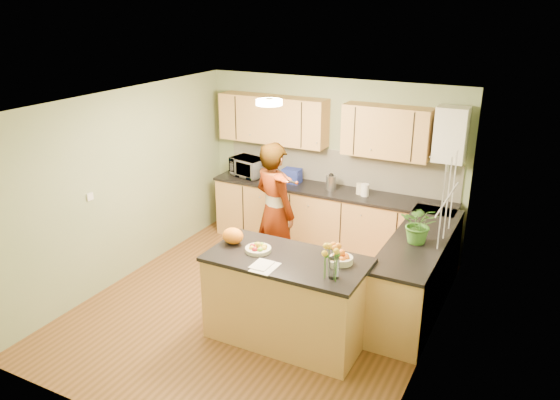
% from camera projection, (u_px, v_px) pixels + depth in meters
% --- Properties ---
extents(floor, '(4.50, 4.50, 0.00)m').
position_uv_depth(floor, '(259.00, 307.00, 6.68)').
color(floor, brown).
rests_on(floor, ground).
extents(ceiling, '(4.00, 4.50, 0.02)m').
position_uv_depth(ceiling, '(256.00, 103.00, 5.82)').
color(ceiling, silver).
rests_on(ceiling, wall_back).
extents(wall_back, '(4.00, 0.02, 2.50)m').
position_uv_depth(wall_back, '(332.00, 163.00, 8.12)').
color(wall_back, gray).
rests_on(wall_back, floor).
extents(wall_front, '(4.00, 0.02, 2.50)m').
position_uv_depth(wall_front, '(119.00, 303.00, 4.37)').
color(wall_front, gray).
rests_on(wall_front, floor).
extents(wall_left, '(0.02, 4.50, 2.50)m').
position_uv_depth(wall_left, '(124.00, 186.00, 7.11)').
color(wall_left, gray).
rests_on(wall_left, floor).
extents(wall_right, '(0.02, 4.50, 2.50)m').
position_uv_depth(wall_right, '(434.00, 246.00, 5.39)').
color(wall_right, gray).
rests_on(wall_right, floor).
extents(back_counter, '(3.64, 0.62, 0.94)m').
position_uv_depth(back_counter, '(329.00, 219.00, 8.10)').
color(back_counter, tan).
rests_on(back_counter, floor).
extents(right_counter, '(0.62, 2.24, 0.94)m').
position_uv_depth(right_counter, '(418.00, 273.00, 6.49)').
color(right_counter, tan).
rests_on(right_counter, floor).
extents(splashback, '(3.60, 0.02, 0.52)m').
position_uv_depth(splashback, '(338.00, 167.00, 8.09)').
color(splashback, '#EFE8CF').
rests_on(splashback, back_counter).
extents(upper_cabinets, '(3.20, 0.34, 0.70)m').
position_uv_depth(upper_cabinets, '(317.00, 124.00, 7.85)').
color(upper_cabinets, tan).
rests_on(upper_cabinets, wall_back).
extents(boiler, '(0.40, 0.30, 0.86)m').
position_uv_depth(boiler, '(451.00, 135.00, 7.04)').
color(boiler, white).
rests_on(boiler, wall_back).
extents(window_right, '(0.01, 1.30, 1.05)m').
position_uv_depth(window_right, '(448.00, 199.00, 5.79)').
color(window_right, white).
rests_on(window_right, wall_right).
extents(light_switch, '(0.02, 0.09, 0.09)m').
position_uv_depth(light_switch, '(90.00, 197.00, 6.58)').
color(light_switch, white).
rests_on(light_switch, wall_left).
extents(ceiling_lamp, '(0.30, 0.30, 0.07)m').
position_uv_depth(ceiling_lamp, '(269.00, 102.00, 6.08)').
color(ceiling_lamp, '#FFEABF').
rests_on(ceiling_lamp, ceiling).
extents(peninsula_island, '(1.71, 0.87, 0.98)m').
position_uv_depth(peninsula_island, '(287.00, 298.00, 5.91)').
color(peninsula_island, tan).
rests_on(peninsula_island, floor).
extents(fruit_dish, '(0.28, 0.28, 0.10)m').
position_uv_depth(fruit_dish, '(258.00, 248.00, 5.88)').
color(fruit_dish, beige).
rests_on(fruit_dish, peninsula_island).
extents(orange_bowl, '(0.24, 0.24, 0.14)m').
position_uv_depth(orange_bowl, '(341.00, 258.00, 5.61)').
color(orange_bowl, beige).
rests_on(orange_bowl, peninsula_island).
extents(flower_vase, '(0.25, 0.25, 0.46)m').
position_uv_depth(flower_vase, '(335.00, 249.00, 5.23)').
color(flower_vase, silver).
rests_on(flower_vase, peninsula_island).
extents(orange_bag, '(0.30, 0.27, 0.18)m').
position_uv_depth(orange_bag, '(233.00, 236.00, 6.06)').
color(orange_bag, orange).
rests_on(orange_bag, peninsula_island).
extents(papers, '(0.22, 0.31, 0.01)m').
position_uv_depth(papers, '(265.00, 267.00, 5.54)').
color(papers, white).
rests_on(papers, peninsula_island).
extents(violinist, '(0.80, 0.68, 1.87)m').
position_uv_depth(violinist, '(275.00, 212.00, 7.11)').
color(violinist, '#E2A58A').
rests_on(violinist, floor).
extents(violin, '(0.58, 0.51, 0.15)m').
position_uv_depth(violin, '(281.00, 178.00, 6.65)').
color(violin, '#4E1304').
rests_on(violin, violinist).
extents(microwave, '(0.59, 0.47, 0.29)m').
position_uv_depth(microwave, '(248.00, 167.00, 8.49)').
color(microwave, white).
rests_on(microwave, back_counter).
extents(blue_box, '(0.27, 0.20, 0.21)m').
position_uv_depth(blue_box, '(292.00, 176.00, 8.20)').
color(blue_box, navy).
rests_on(blue_box, back_counter).
extents(kettle, '(0.15, 0.15, 0.28)m').
position_uv_depth(kettle, '(331.00, 182.00, 7.90)').
color(kettle, '#ADACB1').
rests_on(kettle, back_counter).
extents(jar_cream, '(0.12, 0.12, 0.15)m').
position_uv_depth(jar_cream, '(360.00, 189.00, 7.72)').
color(jar_cream, beige).
rests_on(jar_cream, back_counter).
extents(jar_white, '(0.13, 0.13, 0.17)m').
position_uv_depth(jar_white, '(365.00, 190.00, 7.65)').
color(jar_white, white).
rests_on(jar_white, back_counter).
extents(potted_plant, '(0.45, 0.41, 0.46)m').
position_uv_depth(potted_plant, '(420.00, 224.00, 6.12)').
color(potted_plant, '#3D7727').
rests_on(potted_plant, right_counter).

